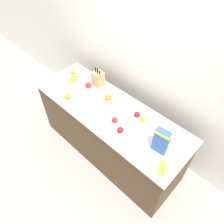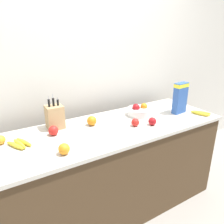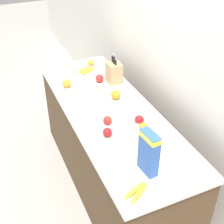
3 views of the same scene
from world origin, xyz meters
TOP-DOWN VIEW (x-y plane):
  - ground_plane at (0.00, 0.00)m, footprint 14.00×14.00m
  - wall_back at (0.00, 0.57)m, footprint 9.00×0.06m
  - counter at (0.00, 0.00)m, footprint 2.08×0.72m
  - knife_block at (-0.43, 0.23)m, footprint 0.14×0.13m
  - cereal_box at (0.76, -0.06)m, footprint 0.16×0.08m
  - fruit_bowl at (0.39, 0.09)m, footprint 0.25×0.25m
  - banana_bunch_left at (0.91, -0.21)m, footprint 0.14×0.20m
  - banana_bunch_right at (-0.75, 0.06)m, footprint 0.17×0.20m
  - apple_near_bananas at (-0.49, 0.10)m, footprint 0.08×0.08m
  - apple_rightmost at (0.18, -0.10)m, footprint 0.07×0.07m
  - apple_leftmost at (0.32, -0.16)m, footprint 0.07×0.07m
  - orange_front_center at (-0.51, -0.22)m, footprint 0.08×0.08m
  - orange_front_left at (-0.86, 0.16)m, footprint 0.07×0.07m
  - orange_mid_left at (-0.14, 0.12)m, footprint 0.09×0.09m

SIDE VIEW (x-z plane):
  - ground_plane at x=0.00m, z-range 0.00..0.00m
  - counter at x=0.00m, z-range 0.00..0.88m
  - banana_bunch_right at x=-0.75m, z-range 0.88..0.91m
  - banana_bunch_left at x=0.91m, z-range 0.88..0.91m
  - orange_front_left at x=-0.86m, z-range 0.88..0.95m
  - apple_rightmost at x=0.18m, z-range 0.88..0.95m
  - apple_leftmost at x=0.32m, z-range 0.88..0.95m
  - orange_front_center at x=-0.51m, z-range 0.88..0.96m
  - apple_near_bananas at x=-0.49m, z-range 0.88..0.96m
  - fruit_bowl at x=0.39m, z-range 0.86..0.98m
  - orange_mid_left at x=-0.14m, z-range 0.88..0.96m
  - knife_block at x=-0.43m, z-range 0.83..1.13m
  - cereal_box at x=0.76m, z-range 0.89..1.20m
  - wall_back at x=0.00m, z-range 0.00..2.60m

